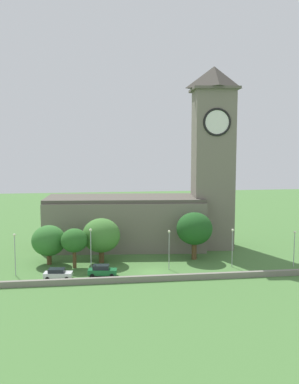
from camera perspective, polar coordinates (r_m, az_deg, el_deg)
name	(u,v)px	position (r m, az deg, el deg)	size (l,w,h in m)	color
ground_plane	(142,249)	(88.50, -0.95, -7.46)	(200.00, 200.00, 0.00)	#477538
church	(157,198)	(88.83, 0.99, -0.82)	(38.71, 14.69, 36.11)	slate
quay_barrier	(157,278)	(69.28, 1.01, -11.10)	(47.54, 0.70, 0.91)	gray
car_white	(58,274)	(71.61, -11.81, -10.32)	(4.59, 2.56, 1.67)	silver
car_green	(102,271)	(71.81, -6.16, -10.09)	(4.76, 2.56, 1.85)	#1E6B38
streetlamp_west_end	(15,248)	(74.05, -17.06, -6.90)	(0.44, 0.44, 6.88)	#9EA0A5
streetlamp_west_mid	(91,244)	(72.03, -7.62, -6.72)	(0.44, 0.44, 7.56)	#9EA0A5
streetlamp_central	(169,243)	(74.28, 2.55, -6.64)	(0.44, 0.44, 6.71)	#9EA0A5
streetlamp_east_mid	(232,241)	(76.89, 10.69, -6.31)	(0.44, 0.44, 6.67)	#9EA0A5
streetlamp_east_end	(294,242)	(79.91, 18.26, -6.22)	(0.44, 0.44, 6.24)	#9EA0A5
tree_riverside_west	(101,235)	(78.59, -6.27, -5.62)	(6.71, 6.71, 7.97)	brown
tree_by_tower	(49,241)	(79.24, -12.92, -6.16)	(5.95, 5.95, 6.93)	brown
tree_churchyard	(194,229)	(80.62, 5.84, -4.76)	(6.56, 6.56, 8.67)	brown
tree_riverside_east	(74,241)	(76.09, -9.74, -6.24)	(4.52, 4.52, 6.81)	brown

